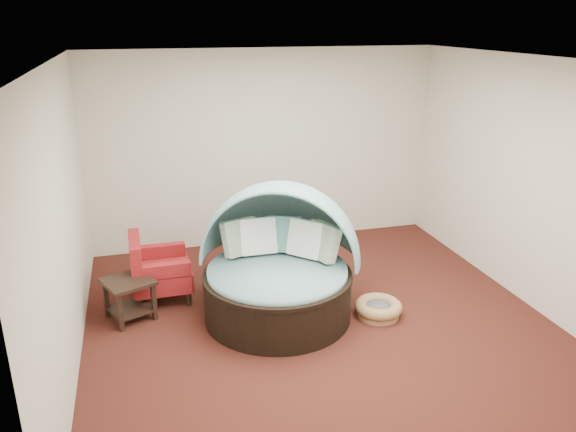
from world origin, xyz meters
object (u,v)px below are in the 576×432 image
object	(u,v)px
canopy_daybed	(279,256)
red_armchair	(157,270)
side_table	(129,294)
pet_basket	(378,308)

from	to	relation	value
canopy_daybed	red_armchair	xyz separation A→B (m)	(-1.31, 0.71, -0.33)
red_armchair	side_table	world-z (taller)	red_armchair
pet_basket	side_table	bearing A→B (deg)	165.46
canopy_daybed	side_table	size ratio (longest dim) A/B	3.42
pet_basket	red_armchair	distance (m)	2.62
pet_basket	side_table	world-z (taller)	side_table
canopy_daybed	red_armchair	bearing A→B (deg)	174.61
canopy_daybed	red_armchair	world-z (taller)	canopy_daybed
pet_basket	side_table	size ratio (longest dim) A/B	0.87
canopy_daybed	side_table	bearing A→B (deg)	-167.61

